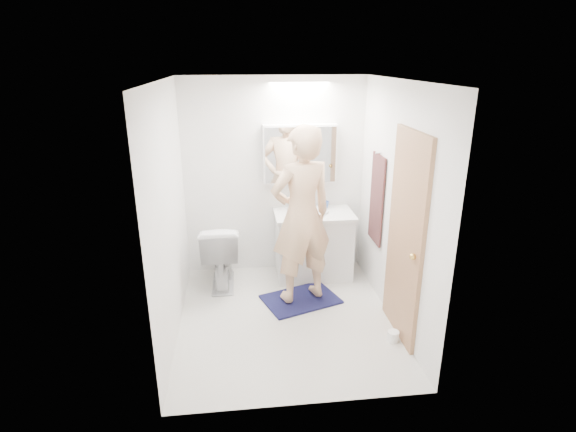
{
  "coord_description": "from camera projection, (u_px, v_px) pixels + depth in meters",
  "views": [
    {
      "loc": [
        -0.45,
        -4.06,
        2.59
      ],
      "look_at": [
        0.05,
        0.25,
        1.05
      ],
      "focal_mm": 27.98,
      "sensor_mm": 36.0,
      "label": 1
    }
  ],
  "objects": [
    {
      "name": "wall_back",
      "position": [
        274.0,
        178.0,
        5.48
      ],
      "size": [
        2.5,
        0.0,
        2.5
      ],
      "primitive_type": "plane",
      "rotation": [
        1.57,
        0.0,
        0.0
      ],
      "color": "white",
      "rests_on": "floor"
    },
    {
      "name": "wall_front",
      "position": [
        306.0,
        267.0,
        3.14
      ],
      "size": [
        2.5,
        0.0,
        2.5
      ],
      "primitive_type": "plane",
      "rotation": [
        -1.57,
        0.0,
        0.0
      ],
      "color": "white",
      "rests_on": "floor"
    },
    {
      "name": "soap_bottle_a",
      "position": [
        292.0,
        202.0,
        5.47
      ],
      "size": [
        0.11,
        0.11,
        0.21
      ],
      "primitive_type": "imported",
      "rotation": [
        0.0,
        0.0,
        0.65
      ],
      "color": "tan",
      "rests_on": "countertop"
    },
    {
      "name": "towel_hook",
      "position": [
        379.0,
        153.0,
        4.8
      ],
      "size": [
        0.07,
        0.02,
        0.02
      ],
      "primitive_type": "cylinder",
      "rotation": [
        0.0,
        1.57,
        0.0
      ],
      "color": "silver",
      "rests_on": "wall_right"
    },
    {
      "name": "door_knob",
      "position": [
        413.0,
        257.0,
        3.9
      ],
      "size": [
        0.06,
        0.06,
        0.06
      ],
      "primitive_type": "sphere",
      "color": "gold",
      "rests_on": "door"
    },
    {
      "name": "toilet",
      "position": [
        221.0,
        254.0,
        5.3
      ],
      "size": [
        0.45,
        0.78,
        0.79
      ],
      "primitive_type": "imported",
      "rotation": [
        0.0,
        0.0,
        3.13
      ],
      "color": "white",
      "rests_on": "floor"
    },
    {
      "name": "mirror_panel",
      "position": [
        301.0,
        155.0,
        5.27
      ],
      "size": [
        0.84,
        0.01,
        0.66
      ],
      "primitive_type": "cube",
      "color": "silver",
      "rests_on": "medicine_cabinet"
    },
    {
      "name": "towel",
      "position": [
        377.0,
        199.0,
        4.98
      ],
      "size": [
        0.02,
        0.42,
        1.0
      ],
      "primitive_type": "cube",
      "color": "black",
      "rests_on": "wall_right"
    },
    {
      "name": "sink_basin",
      "position": [
        314.0,
        211.0,
        5.41
      ],
      "size": [
        0.36,
        0.36,
        0.03
      ],
      "primitive_type": "cylinder",
      "color": "silver",
      "rests_on": "countertop"
    },
    {
      "name": "wall_right",
      "position": [
        396.0,
        206.0,
        4.43
      ],
      "size": [
        0.0,
        2.5,
        2.5
      ],
      "primitive_type": "plane",
      "rotation": [
        1.57,
        0.0,
        -1.57
      ],
      "color": "white",
      "rests_on": "floor"
    },
    {
      "name": "ceiling",
      "position": [
        286.0,
        80.0,
        3.91
      ],
      "size": [
        2.5,
        2.5,
        0.0
      ],
      "primitive_type": "plane",
      "rotation": [
        3.14,
        0.0,
        0.0
      ],
      "color": "white",
      "rests_on": "floor"
    },
    {
      "name": "floor",
      "position": [
        286.0,
        318.0,
        4.71
      ],
      "size": [
        2.5,
        2.5,
        0.0
      ],
      "primitive_type": "plane",
      "color": "silver",
      "rests_on": "ground"
    },
    {
      "name": "person",
      "position": [
        302.0,
        216.0,
        4.72
      ],
      "size": [
        0.82,
        0.67,
        1.92
      ],
      "primitive_type": "imported",
      "rotation": [
        0.0,
        0.0,
        3.48
      ],
      "color": "#DBAD83",
      "rests_on": "bath_rug"
    },
    {
      "name": "door",
      "position": [
        405.0,
        238.0,
        4.17
      ],
      "size": [
        0.04,
        0.8,
        2.0
      ],
      "primitive_type": "cube",
      "color": "#AA7D55",
      "rests_on": "wall_right"
    },
    {
      "name": "wall_left",
      "position": [
        169.0,
        215.0,
        4.19
      ],
      "size": [
        0.0,
        2.5,
        2.5
      ],
      "primitive_type": "plane",
      "rotation": [
        1.57,
        0.0,
        1.57
      ],
      "color": "white",
      "rests_on": "floor"
    },
    {
      "name": "toilet_paper_roll",
      "position": [
        393.0,
        336.0,
        4.32
      ],
      "size": [
        0.11,
        0.11,
        0.1
      ],
      "primitive_type": "cylinder",
      "color": "white",
      "rests_on": "floor"
    },
    {
      "name": "medicine_cabinet",
      "position": [
        300.0,
        154.0,
        5.34
      ],
      "size": [
        0.88,
        0.14,
        0.7
      ],
      "primitive_type": "cube",
      "color": "white",
      "rests_on": "wall_back"
    },
    {
      "name": "toothbrush_cup",
      "position": [
        325.0,
        205.0,
        5.54
      ],
      "size": [
        0.12,
        0.12,
        0.09
      ],
      "primitive_type": "imported",
      "rotation": [
        0.0,
        0.0,
        -0.29
      ],
      "color": "#395EAD",
      "rests_on": "countertop"
    },
    {
      "name": "countertop",
      "position": [
        314.0,
        215.0,
        5.4
      ],
      "size": [
        0.95,
        0.58,
        0.04
      ],
      "primitive_type": "cube",
      "color": "white",
      "rests_on": "vanity_cabinet"
    },
    {
      "name": "soap_bottle_b",
      "position": [
        298.0,
        203.0,
        5.52
      ],
      "size": [
        0.08,
        0.08,
        0.16
      ],
      "primitive_type": "imported",
      "rotation": [
        0.0,
        0.0,
        -0.12
      ],
      "color": "#62A0D3",
      "rests_on": "countertop"
    },
    {
      "name": "vanity_cabinet",
      "position": [
        313.0,
        246.0,
        5.54
      ],
      "size": [
        0.9,
        0.55,
        0.78
      ],
      "primitive_type": "cube",
      "color": "silver",
      "rests_on": "floor"
    },
    {
      "name": "faucet",
      "position": [
        311.0,
        201.0,
        5.57
      ],
      "size": [
        0.02,
        0.02,
        0.16
      ],
      "primitive_type": "cylinder",
      "color": "#BBBBC0",
      "rests_on": "countertop"
    },
    {
      "name": "bath_rug",
      "position": [
        301.0,
        299.0,
        5.06
      ],
      "size": [
        0.94,
        0.79,
        0.02
      ],
      "primitive_type": "cube",
      "rotation": [
        0.0,
        0.0,
        0.34
      ],
      "color": "#16133D",
      "rests_on": "floor"
    }
  ]
}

